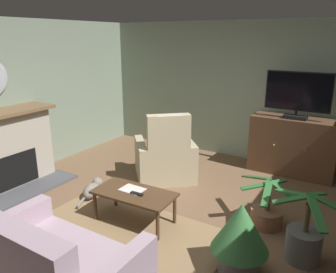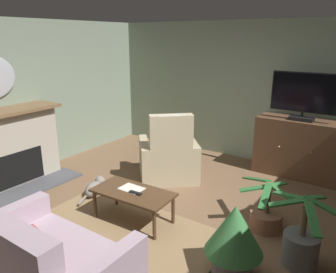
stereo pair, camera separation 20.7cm
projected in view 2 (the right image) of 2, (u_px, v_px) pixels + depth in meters
name	position (u px, v px, depth m)	size (l,w,h in m)	color
ground_plane	(160.00, 225.00, 4.19)	(6.40, 6.27, 0.04)	brown
wall_back	(251.00, 93.00, 6.08)	(6.40, 0.10, 2.57)	gray
wall_left	(15.00, 99.00, 5.41)	(0.10, 6.27, 2.57)	gray
rug_central	(114.00, 239.00, 3.84)	(2.38, 1.73, 0.01)	#8E704C
fireplace	(8.00, 150.00, 5.11)	(0.93, 1.73, 1.22)	#4C4C51
tv_cabinet	(298.00, 150.00, 5.49)	(1.39, 0.51, 0.98)	#402A1C
television	(304.00, 95.00, 5.18)	(1.02, 0.20, 0.77)	black
coffee_table	(133.00, 195.00, 4.13)	(1.05, 0.56, 0.42)	#4C331E
tv_remote	(135.00, 193.00, 4.05)	(0.17, 0.05, 0.02)	black
folded_newspaper	(132.00, 189.00, 4.19)	(0.30, 0.22, 0.01)	silver
sofa_floral	(45.00, 268.00, 2.90)	(1.50, 0.94, 0.94)	#AD93A3
armchair_angled_to_table	(169.00, 158.00, 5.41)	(1.27, 1.27, 1.18)	tan
potted_plant_leafy_by_curtain	(266.00, 217.00, 4.04)	(0.79, 0.79, 0.63)	#99664C
potted_plant_small_fern_corner	(301.00, 246.00, 3.37)	(0.91, 0.86, 0.77)	slate
potted_plant_tall_palm_by_window	(234.00, 236.00, 3.17)	(0.57, 0.57, 0.76)	slate
cat	(95.00, 188.00, 4.92)	(0.33, 0.69, 0.23)	gray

